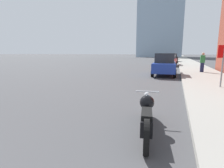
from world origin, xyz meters
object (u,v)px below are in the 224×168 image
Objects in this scene: parked_car_black at (172,58)px; pedestrian at (202,62)px; motorcycle at (147,115)px; parked_car_yellow at (172,57)px; parked_car_red at (169,60)px; parked_car_blue at (164,65)px; stop_sign at (223,59)px.

parked_car_black is 2.42× the size of pedestrian.
parked_car_yellow is (-0.34, 43.89, 0.41)m from motorcycle.
pedestrian is at bearing 69.49° from motorcycle.
parked_car_yellow is (-0.01, 21.86, 0.01)m from parked_car_red.
parked_car_yellow reaches higher than parked_car_red.
parked_car_blue reaches higher than parked_car_red.
parked_car_blue is 22.20m from parked_car_black.
parked_car_yellow is 2.15× the size of stop_sign.
parked_car_black is 27.23m from stop_sign.
parked_car_red is 21.86m from parked_car_yellow.
parked_car_yellow is 38.14m from stop_sign.
parked_car_yellow reaches higher than motorcycle.
stop_sign reaches higher than pedestrian.
parked_car_black is (-0.17, 32.95, 0.44)m from motorcycle.
stop_sign reaches higher than motorcycle.
parked_car_red is at bearing 100.57° from stop_sign.
parked_car_black is at bearing 81.55° from motorcycle.
parked_car_black is 10.94m from parked_car_yellow.
pedestrian reaches higher than parked_car_red.
pedestrian is (2.74, 13.13, 0.61)m from motorcycle.
parked_car_yellow is at bearing 94.85° from parked_car_red.
motorcycle is 0.62× the size of parked_car_blue.
parked_car_blue reaches higher than parked_car_black.
stop_sign is at bearing -90.35° from pedestrian.
motorcycle is 0.52× the size of parked_car_red.
parked_car_red is 10.92m from parked_car_black.
parked_car_yellow is 2.59× the size of pedestrian.
stop_sign reaches higher than parked_car_black.
motorcycle is 0.60× the size of parked_car_black.
stop_sign is (2.69, 5.87, 1.13)m from motorcycle.
parked_car_black is at bearing -86.73° from parked_car_yellow.
parked_car_yellow is (-0.17, 10.94, -0.02)m from parked_car_black.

